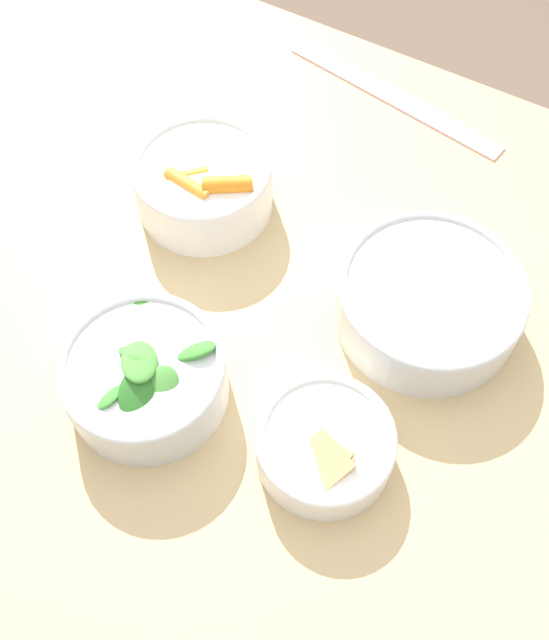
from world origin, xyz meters
TOP-DOWN VIEW (x-y plane):
  - ground_plane at (0.00, 0.00)m, footprint 10.00×10.00m
  - dining_table at (0.00, 0.00)m, footprint 1.26×0.96m
  - bowl_carrots at (-0.11, 0.12)m, footprint 0.16×0.16m
  - bowl_greens at (-0.03, -0.12)m, footprint 0.16×0.16m
  - bowl_beans_hotdog at (0.18, 0.10)m, footprint 0.20×0.20m
  - bowl_cookies at (0.16, -0.09)m, footprint 0.13×0.13m
  - ruler at (-0.00, 0.39)m, footprint 0.32×0.08m

SIDE VIEW (x-z plane):
  - ground_plane at x=0.00m, z-range 0.00..0.00m
  - dining_table at x=0.00m, z-range 0.28..1.05m
  - ruler at x=0.00m, z-range 0.77..0.78m
  - bowl_cookies at x=0.16m, z-range 0.77..0.83m
  - bowl_beans_hotdog at x=0.18m, z-range 0.77..0.84m
  - bowl_greens at x=-0.03m, z-range 0.77..0.85m
  - bowl_carrots at x=-0.11m, z-range 0.77..0.85m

